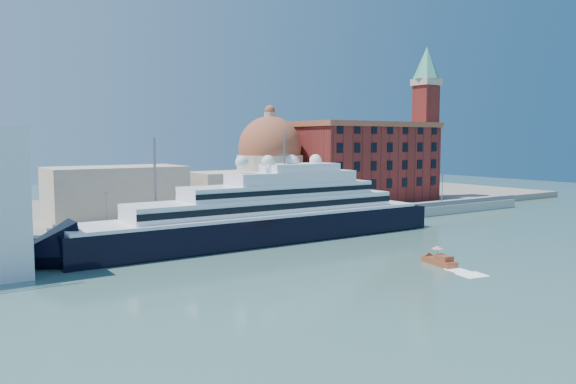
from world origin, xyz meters
TOP-DOWN VIEW (x-y plane):
  - ground at (0.00, 0.00)m, footprint 400.00×400.00m
  - quay at (0.00, 34.00)m, footprint 180.00×10.00m
  - land at (0.00, 75.00)m, footprint 260.00×72.00m
  - quay_fence at (0.00, 29.50)m, footprint 180.00×0.10m
  - superyacht at (-4.86, 23.00)m, footprint 86.02×11.92m
  - water_taxi at (10.95, -10.82)m, footprint 3.36×6.86m
  - warehouse at (52.00, 52.00)m, footprint 43.00×19.00m
  - campanile at (76.00, 52.00)m, footprint 8.40×8.40m
  - church at (6.39, 57.72)m, footprint 66.00×18.00m
  - lamp_posts at (-12.67, 32.27)m, footprint 120.80×2.40m

SIDE VIEW (x-z plane):
  - ground at x=0.00m, z-range 0.00..0.00m
  - water_taxi at x=10.95m, z-range -0.81..2.31m
  - land at x=0.00m, z-range 0.00..2.00m
  - quay at x=0.00m, z-range 0.00..2.50m
  - quay_fence at x=0.00m, z-range 2.50..3.70m
  - superyacht at x=-4.86m, z-range -8.42..17.29m
  - lamp_posts at x=-12.67m, z-range 0.84..18.84m
  - church at x=6.39m, z-range -1.84..23.66m
  - warehouse at x=52.00m, z-range 2.16..25.41m
  - campanile at x=76.00m, z-range 5.26..52.26m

